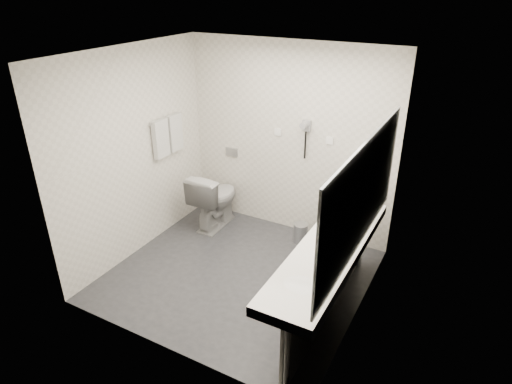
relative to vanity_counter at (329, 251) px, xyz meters
The scene contains 31 objects.
floor 1.39m from the vanity_counter, 169.92° to the left, with size 2.80×2.80×0.00m, color #2E2E33.
ceiling 2.05m from the vanity_counter, 169.92° to the left, with size 2.80×2.80×0.00m, color white.
wall_back 1.93m from the vanity_counter, 126.87° to the left, with size 2.80×2.80×0.00m, color silver.
wall_front 1.64m from the vanity_counter, 135.64° to the right, with size 2.80×2.80×0.00m, color silver.
wall_left 2.57m from the vanity_counter, behind, with size 2.60×2.60×0.00m, color silver.
wall_right 0.56m from the vanity_counter, 36.03° to the left, with size 2.60×2.60×0.00m, color silver.
vanity_counter is the anchor object (origin of this frame).
vanity_panel 0.43m from the vanity_counter, ahead, with size 0.03×2.15×0.75m, color gray.
vanity_post_near 1.12m from the vanity_counter, 86.97° to the right, with size 0.06×0.06×0.75m, color silver.
vanity_post_far 1.12m from the vanity_counter, 86.97° to the left, with size 0.06×0.06×0.75m, color silver.
mirror 0.70m from the vanity_counter, ahead, with size 0.02×2.20×1.05m, color #B2BCC6.
basin_near 0.65m from the vanity_counter, 90.00° to the right, with size 0.40×0.31×0.05m, color white.
basin_far 0.65m from the vanity_counter, 90.00° to the left, with size 0.40×0.31×0.05m, color white.
faucet_near 0.69m from the vanity_counter, 73.30° to the right, with size 0.04×0.04×0.15m, color silver.
faucet_far 0.69m from the vanity_counter, 73.30° to the left, with size 0.04×0.04×0.15m, color silver.
soap_bottle_a 0.19m from the vanity_counter, 17.21° to the right, with size 0.05×0.05×0.12m, color white.
soap_bottle_c 0.18m from the vanity_counter, ahead, with size 0.05×0.05×0.13m, color white.
glass_left 0.29m from the vanity_counter, 57.58° to the left, with size 0.06×0.06×0.11m, color silver.
glass_right 0.43m from the vanity_counter, 74.63° to the left, with size 0.06×0.06×0.10m, color silver.
toilet 2.30m from the vanity_counter, 152.09° to the left, with size 0.45×0.80×0.81m, color white.
flush_plate 2.48m from the vanity_counter, 143.06° to the left, with size 0.18×0.02×0.12m, color #B2B5BA.
pedal_bin 1.57m from the vanity_counter, 122.88° to the left, with size 0.19×0.19×0.26m, color #B2B5BA.
bin_lid 1.52m from the vanity_counter, 122.88° to the left, with size 0.19×0.19×0.01m, color #B2B5BA.
towel_rail 2.69m from the vanity_counter, 163.14° to the left, with size 0.02×0.02×0.62m, color silver.
towel_near 2.59m from the vanity_counter, 166.10° to the left, with size 0.07×0.24×0.48m, color silver.
towel_far 2.67m from the vanity_counter, 160.15° to the left, with size 0.07×0.24×0.48m, color silver.
dryer_cradle 1.85m from the vanity_counter, 120.76° to the left, with size 0.10×0.04×0.14m, color gray.
dryer_barrel 1.81m from the vanity_counter, 122.01° to the left, with size 0.08×0.08×0.14m, color gray.
dryer_cord 1.76m from the vanity_counter, 121.02° to the left, with size 0.02×0.02×0.35m, color black.
switch_plate_a 2.04m from the vanity_counter, 130.59° to the left, with size 0.09×0.02×0.09m, color white.
switch_plate_b 1.69m from the vanity_counter, 111.13° to the left, with size 0.09×0.02×0.09m, color white.
Camera 1 is at (2.19, -3.62, 3.14)m, focal length 30.99 mm.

